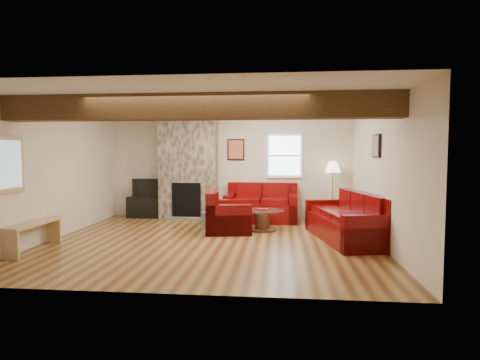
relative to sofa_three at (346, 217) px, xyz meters
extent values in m
plane|color=#5A3617|center=(-2.48, -0.37, -0.44)|extent=(8.00, 8.00, 0.00)
plane|color=silver|center=(-2.48, -0.37, 2.06)|extent=(8.00, 8.00, 0.00)
plane|color=beige|center=(-2.48, 2.38, 0.81)|extent=(8.00, 0.00, 8.00)
plane|color=beige|center=(-2.48, -3.12, 0.81)|extent=(8.00, 0.00, 8.00)
plane|color=beige|center=(-5.48, -0.37, 0.81)|extent=(0.00, 7.50, 7.50)
plane|color=beige|center=(0.52, -0.37, 0.81)|extent=(0.00, 7.50, 7.50)
cube|color=#341D0F|center=(-2.48, -1.62, 1.87)|extent=(6.00, 0.36, 0.38)
cube|color=#3B352D|center=(-3.48, 2.13, 0.81)|extent=(1.40, 0.50, 2.50)
cube|color=black|center=(-3.48, 1.88, 0.01)|extent=(0.70, 0.06, 0.90)
cube|color=#3B352D|center=(-3.48, 1.83, -0.40)|extent=(1.00, 0.25, 0.08)
cylinder|color=#4E2D19|center=(-1.60, 0.74, -0.42)|extent=(0.59, 0.59, 0.04)
cylinder|color=#4E2D19|center=(-1.60, 0.74, -0.24)|extent=(0.31, 0.31, 0.39)
cylinder|color=silver|center=(-1.60, 0.74, -0.02)|extent=(0.88, 0.88, 0.02)
cube|color=maroon|center=(-1.60, 0.74, 0.01)|extent=(0.24, 0.18, 0.03)
cube|color=black|center=(-4.50, 2.16, -0.18)|extent=(1.05, 0.42, 0.52)
imported|color=black|center=(-4.50, 2.16, 0.31)|extent=(0.79, 0.10, 0.45)
cylinder|color=#AF9249|center=(0.01, 2.11, -0.42)|extent=(0.25, 0.25, 0.03)
cylinder|color=#AF9249|center=(0.01, 2.11, 0.20)|extent=(0.03, 0.03, 1.27)
cone|color=#F9E3BD|center=(0.01, 2.11, 0.85)|extent=(0.36, 0.36, 0.25)
camera|label=1|loc=(-1.24, -7.55, 1.20)|focal=30.00mm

